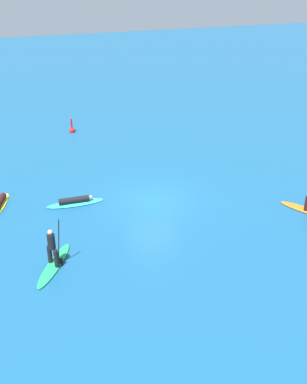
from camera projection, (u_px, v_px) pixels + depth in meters
ground_plane at (154, 200)px, 24.75m from camera, size 120.00×120.00×0.00m
surfer_on_teal_board at (75, 202)px, 24.32m from camera, size 3.04×0.85×0.41m
surfer_on_green_board at (53, 257)px, 19.32m from camera, size 2.18×3.11×2.24m
marker_buoy at (72, 130)px, 34.27m from camera, size 0.44×0.44×1.14m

